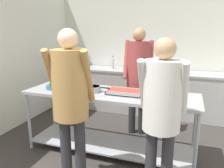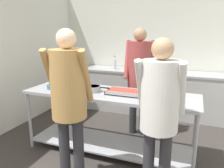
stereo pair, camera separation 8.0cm
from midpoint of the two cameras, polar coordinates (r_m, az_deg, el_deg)
name	(u,v)px [view 2 (the right image)]	position (r m, az deg, el deg)	size (l,w,h in m)	color
wall_rear	(150,50)	(5.01, 10.28, 8.73)	(4.21, 0.06, 2.65)	silver
wall_left	(9,55)	(4.21, -24.83, 6.82)	(0.06, 4.06, 2.65)	silver
back_counter	(145,91)	(4.80, 9.03, -1.91)	(4.05, 0.65, 0.92)	#A8A8A8
serving_counter	(110,112)	(3.13, 0.08, -7.37)	(2.42, 0.72, 0.90)	#9EA0A8
broccoli_bowl	(54,86)	(3.35, -14.21, -0.48)	(0.22, 0.22, 0.10)	#3D668C
plate_stack	(74,87)	(3.31, -9.19, -0.77)	(0.25, 0.25, 0.04)	white
sauce_pan	(93,88)	(3.09, -4.23, -1.16)	(0.37, 0.23, 0.08)	#9EA0A8
serving_tray_vegetables	(125,92)	(2.97, 4.14, -2.17)	(0.49, 0.27, 0.05)	#9EA0A8
serving_tray_roast	(161,99)	(2.75, 13.59, -3.83)	(0.46, 0.33, 0.05)	#9EA0A8
guest_serving_left	(69,93)	(2.39, -10.29, -2.24)	(0.52, 0.41, 1.76)	#2D2D33
guest_serving_right	(160,104)	(2.21, 13.36, -5.22)	(0.48, 0.38, 1.68)	#2D2D33
cook_behind_counter	(139,71)	(3.61, 7.72, 3.47)	(0.51, 0.40, 1.79)	#2D2D33
water_bottle	(115,63)	(4.81, 1.23, 5.50)	(0.07, 0.07, 0.29)	silver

